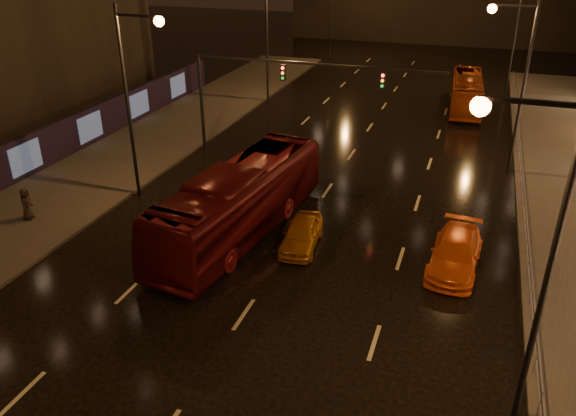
{
  "coord_description": "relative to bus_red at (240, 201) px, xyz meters",
  "views": [
    {
      "loc": [
        7.18,
        -11.81,
        13.02
      ],
      "look_at": [
        0.28,
        8.39,
        2.5
      ],
      "focal_mm": 35.0,
      "sensor_mm": 36.0,
      "label": 1
    }
  ],
  "objects": [
    {
      "name": "taxi_near",
      "position": [
        3.11,
        -0.29,
        -1.05
      ],
      "size": [
        1.87,
        3.93,
        1.3
      ],
      "primitive_type": "imported",
      "rotation": [
        0.0,
        0.0,
        0.09
      ],
      "color": "#C67412",
      "rests_on": "ground"
    },
    {
      "name": "traffic_signal",
      "position": [
        -2.45,
        10.08,
        3.03
      ],
      "size": [
        15.31,
        0.32,
        6.2
      ],
      "color": "black",
      "rests_on": "ground"
    },
    {
      "name": "taxi_far",
      "position": [
        9.89,
        0.09,
        -0.99
      ],
      "size": [
        2.29,
        4.99,
        1.42
      ],
      "primitive_type": "imported",
      "rotation": [
        0.0,
        0.0,
        -0.06
      ],
      "color": "orange",
      "rests_on": "ground"
    },
    {
      "name": "pedestrian_c",
      "position": [
        -10.51,
        -2.34,
        -0.73
      ],
      "size": [
        0.77,
        0.93,
        1.64
      ],
      "primitive_type": "imported",
      "rotation": [
        0.0,
        0.0,
        1.94
      ],
      "color": "black",
      "rests_on": "sidewalk_left"
    },
    {
      "name": "railing_right",
      "position": [
        12.81,
        8.09,
        -0.81
      ],
      "size": [
        0.05,
        56.0,
        1.0
      ],
      "color": "#99999E",
      "rests_on": "sidewalk_right"
    },
    {
      "name": "sidewalk_left",
      "position": [
        -10.89,
        5.09,
        -1.63
      ],
      "size": [
        7.0,
        70.0,
        0.15
      ],
      "primitive_type": "cube",
      "color": "#38332D",
      "rests_on": "ground"
    },
    {
      "name": "ground",
      "position": [
        2.61,
        10.09,
        -1.7
      ],
      "size": [
        140.0,
        140.0,
        0.0
      ],
      "primitive_type": "plane",
      "color": "black",
      "rests_on": "ground"
    },
    {
      "name": "bus_curb",
      "position": [
        8.96,
        25.5,
        -0.34
      ],
      "size": [
        2.83,
        9.9,
        2.73
      ],
      "primitive_type": "imported",
      "rotation": [
        0.0,
        0.0,
        0.06
      ],
      "color": "#A53D10",
      "rests_on": "ground"
    },
    {
      "name": "hoarding_left",
      "position": [
        -14.59,
        2.09,
        -0.45
      ],
      "size": [
        0.3,
        46.0,
        2.5
      ],
      "primitive_type": "cube",
      "color": "black",
      "rests_on": "ground"
    },
    {
      "name": "streetlight_right",
      "position": [
        11.53,
        -7.91,
        4.73
      ],
      "size": [
        2.64,
        0.5,
        10.0
      ],
      "color": "black",
      "rests_on": "ground"
    },
    {
      "name": "bus_red",
      "position": [
        0.0,
        0.0,
        0.0
      ],
      "size": [
        4.37,
        12.48,
        3.4
      ],
      "primitive_type": "imported",
      "rotation": [
        0.0,
        0.0,
        -0.13
      ],
      "color": "#4C0A0E",
      "rests_on": "ground"
    }
  ]
}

